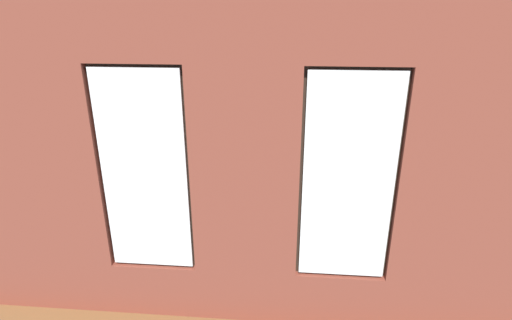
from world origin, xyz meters
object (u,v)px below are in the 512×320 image
object	(u,v)px
coffee_table	(251,179)
remote_black	(256,178)
potted_plant_by_left_couch	(373,173)
remote_silver	(228,178)
potted_plant_corner_far_left	(469,245)
cup_ceramic	(251,173)
potted_plant_corner_near_left	(394,139)
potted_plant_between_couches	(307,213)
potted_plant_near_tv	(111,186)
remote_gray	(242,173)
couch_left	(418,214)
potted_plant_foreground_right	(154,126)
media_console	(110,183)
papasan_chair	(215,153)
tv_flatscreen	(105,144)
couch_by_window	(178,250)
potted_plant_mid_room_small	(308,167)

from	to	relation	value
coffee_table	remote_black	xyz separation A→B (m)	(-0.09, 0.12, 0.06)
coffee_table	potted_plant_by_left_couch	size ratio (longest dim) A/B	2.00
remote_silver	potted_plant_corner_far_left	xyz separation A→B (m)	(-2.98, 2.11, 0.23)
potted_plant_corner_far_left	coffee_table	bearing A→B (deg)	-40.50
cup_ceramic	potted_plant_corner_near_left	bearing A→B (deg)	-152.88
remote_black	potted_plant_corner_far_left	world-z (taller)	potted_plant_corner_far_left
cup_ceramic	potted_plant_between_couches	bearing A→B (deg)	112.30
potted_plant_near_tv	cup_ceramic	bearing A→B (deg)	-144.45
potted_plant_corner_far_left	potted_plant_corner_near_left	bearing A→B (deg)	-90.23
cup_ceramic	remote_gray	bearing A→B (deg)	-32.14
couch_left	coffee_table	size ratio (longest dim) A/B	1.44
potted_plant_foreground_right	potted_plant_near_tv	size ratio (longest dim) A/B	1.23
coffee_table	media_console	bearing A→B (deg)	5.15
potted_plant_foreground_right	potted_plant_near_tv	distance (m)	2.62
coffee_table	potted_plant_by_left_couch	xyz separation A→B (m)	(-2.07, -0.35, 0.05)
couch_left	papasan_chair	bearing A→B (deg)	-121.87
remote_gray	tv_flatscreen	world-z (taller)	tv_flatscreen
couch_left	potted_plant_near_tv	bearing A→B (deg)	-86.55
couch_left	coffee_table	distance (m)	2.66
media_console	tv_flatscreen	world-z (taller)	tv_flatscreen
coffee_table	potted_plant_between_couches	bearing A→B (deg)	112.30
remote_black	potted_plant_corner_near_left	world-z (taller)	potted_plant_corner_near_left
cup_ceramic	potted_plant_corner_far_left	size ratio (longest dim) A/B	0.08
cup_ceramic	tv_flatscreen	bearing A→B (deg)	5.08
couch_by_window	potted_plant_corner_near_left	xyz separation A→B (m)	(-3.29, -3.48, 0.38)
potted_plant_by_left_couch	potted_plant_corner_far_left	bearing A→B (deg)	101.72
potted_plant_foreground_right	coffee_table	bearing A→B (deg)	147.59
couch_left	remote_silver	world-z (taller)	couch_left
couch_by_window	tv_flatscreen	xyz separation A→B (m)	(1.70, -1.92, 0.65)
remote_gray	potted_plant_by_left_couch	bearing A→B (deg)	-80.03
potted_plant_corner_far_left	potted_plant_near_tv	world-z (taller)	potted_plant_corner_far_left
coffee_table	tv_flatscreen	xyz separation A→B (m)	(2.37, 0.21, 0.62)
potted_plant_mid_room_small	potted_plant_corner_far_left	bearing A→B (deg)	118.25
couch_left	potted_plant_corner_near_left	world-z (taller)	potted_plant_corner_near_left
potted_plant_between_couches	potted_plant_corner_far_left	bearing A→B (deg)	175.04
potted_plant_foreground_right	media_console	bearing A→B (deg)	78.72
couch_by_window	potted_plant_near_tv	xyz separation A→B (m)	(1.15, -0.83, 0.42)
remote_black	remote_silver	bearing A→B (deg)	-95.76
couch_by_window	potted_plant_by_left_couch	distance (m)	3.70
tv_flatscreen	potted_plant_foreground_right	xyz separation A→B (m)	(-0.30, -1.52, -0.11)
couch_by_window	media_console	bearing A→B (deg)	-48.37
couch_by_window	remote_silver	distance (m)	2.04
couch_left	potted_plant_between_couches	xyz separation A→B (m)	(1.62, 1.10, 0.54)
papasan_chair	potted_plant_mid_room_small	xyz separation A→B (m)	(-1.78, 0.21, -0.15)
remote_black	potted_plant_near_tv	world-z (taller)	potted_plant_near_tv
couch_by_window	potted_plant_near_tv	size ratio (longest dim) A/B	1.66
couch_left	coffee_table	world-z (taller)	couch_left
media_console	potted_plant_corner_near_left	bearing A→B (deg)	-162.68
potted_plant_corner_far_left	couch_by_window	bearing A→B (deg)	-1.70
media_console	potted_plant_corner_near_left	world-z (taller)	potted_plant_corner_near_left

